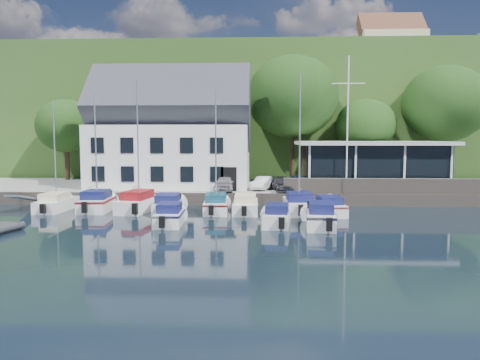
{
  "coord_description": "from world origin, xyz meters",
  "views": [
    {
      "loc": [
        1.16,
        -26.07,
        5.52
      ],
      "look_at": [
        -0.41,
        9.0,
        2.25
      ],
      "focal_mm": 35.0,
      "sensor_mm": 36.0,
      "label": 1
    }
  ],
  "objects": [
    {
      "name": "boat_r1_4",
      "position": [
        -2.09,
        7.55,
        4.28
      ],
      "size": [
        2.18,
        5.99,
        8.55
      ],
      "primitive_type": null,
      "rotation": [
        0.0,
        0.0,
        0.05
      ],
      "color": "white",
      "rests_on": "ground"
    },
    {
      "name": "boat_r2_2",
      "position": [
        -4.53,
        2.72,
        0.7
      ],
      "size": [
        1.97,
        5.23,
        1.4
      ],
      "primitive_type": null,
      "rotation": [
        0.0,
        0.0,
        0.04
      ],
      "color": "white",
      "rests_on": "ground"
    },
    {
      "name": "quay",
      "position": [
        0.0,
        17.5,
        0.5
      ],
      "size": [
        60.0,
        13.0,
        1.0
      ],
      "primitive_type": "cube",
      "color": "#969691",
      "rests_on": "ground"
    },
    {
      "name": "harbor_building",
      "position": [
        -7.0,
        16.5,
        5.35
      ],
      "size": [
        14.4,
        8.2,
        8.7
      ],
      "primitive_type": null,
      "color": "white",
      "rests_on": "quay"
    },
    {
      "name": "farmhouse",
      "position": [
        22.0,
        52.0,
        20.1
      ],
      "size": [
        10.4,
        7.0,
        8.2
      ],
      "primitive_type": null,
      "color": "beige",
      "rests_on": "hillside"
    },
    {
      "name": "tree_0",
      "position": [
        -19.19,
        22.15,
        5.21
      ],
      "size": [
        6.16,
        6.16,
        8.42
      ],
      "primitive_type": null,
      "color": "#113510",
      "rests_on": "quay"
    },
    {
      "name": "hillside",
      "position": [
        0.0,
        62.0,
        8.0
      ],
      "size": [
        160.0,
        75.0,
        16.0
      ],
      "primitive_type": "cube",
      "color": "#2A4F1D",
      "rests_on": "ground"
    },
    {
      "name": "club_pavilion",
      "position": [
        11.0,
        16.0,
        3.05
      ],
      "size": [
        13.2,
        7.2,
        4.1
      ],
      "primitive_type": null,
      "color": "black",
      "rests_on": "quay"
    },
    {
      "name": "quay_face",
      "position": [
        0.0,
        11.0,
        0.5
      ],
      "size": [
        60.0,
        0.3,
        1.0
      ],
      "primitive_type": "cube",
      "color": "#6C6156",
      "rests_on": "ground"
    },
    {
      "name": "boat_r1_5",
      "position": [
        0.06,
        7.44,
        0.69
      ],
      "size": [
        1.97,
        5.97,
        1.37
      ],
      "primitive_type": null,
      "rotation": [
        0.0,
        0.0,
        0.01
      ],
      "color": "white",
      "rests_on": "ground"
    },
    {
      "name": "car_white",
      "position": [
        1.36,
        13.73,
        1.56
      ],
      "size": [
        2.2,
        3.58,
        1.11
      ],
      "primitive_type": "imported",
      "rotation": [
        0.0,
        0.0,
        -0.33
      ],
      "color": "silver",
      "rests_on": "quay"
    },
    {
      "name": "flagpole",
      "position": [
        8.17,
        12.39,
        6.49
      ],
      "size": [
        2.63,
        0.2,
        10.97
      ],
      "primitive_type": null,
      "color": "white",
      "rests_on": "quay"
    },
    {
      "name": "boat_r1_7",
      "position": [
        6.01,
        7.05,
        0.67
      ],
      "size": [
        2.5,
        5.7,
        1.34
      ],
      "primitive_type": null,
      "rotation": [
        0.0,
        0.0,
        0.1
      ],
      "color": "white",
      "rests_on": "ground"
    },
    {
      "name": "tree_4",
      "position": [
        11.86,
        22.46,
        5.19
      ],
      "size": [
        6.14,
        6.14,
        8.39
      ],
      "primitive_type": null,
      "color": "#113510",
      "rests_on": "quay"
    },
    {
      "name": "tree_1",
      "position": [
        -10.9,
        21.89,
        5.91
      ],
      "size": [
        7.18,
        7.18,
        9.82
      ],
      "primitive_type": null,
      "color": "#113510",
      "rests_on": "quay"
    },
    {
      "name": "boat_r1_0",
      "position": [
        -14.11,
        7.92,
        4.19
      ],
      "size": [
        2.09,
        6.3,
        8.37
      ],
      "primitive_type": null,
      "rotation": [
        0.0,
        0.0,
        -0.04
      ],
      "color": "white",
      "rests_on": "ground"
    },
    {
      "name": "tree_3",
      "position": [
        4.35,
        21.92,
        7.36
      ],
      "size": [
        9.31,
        9.31,
        12.72
      ],
      "primitive_type": null,
      "color": "#113510",
      "rests_on": "quay"
    },
    {
      "name": "gangway",
      "position": [
        -16.5,
        9.0,
        0.0
      ],
      "size": [
        1.2,
        6.0,
        1.4
      ],
      "primitive_type": null,
      "color": "#BBBABF",
      "rests_on": "ground"
    },
    {
      "name": "boat_r1_2",
      "position": [
        -7.88,
        7.99,
        4.78
      ],
      "size": [
        3.05,
        7.35,
        9.56
      ],
      "primitive_type": null,
      "rotation": [
        0.0,
        0.0,
        -0.15
      ],
      "color": "white",
      "rests_on": "ground"
    },
    {
      "name": "seawall",
      "position": [
        12.0,
        11.4,
        1.6
      ],
      "size": [
        18.0,
        0.5,
        1.2
      ],
      "primitive_type": "cube",
      "color": "#6C6156",
      "rests_on": "quay"
    },
    {
      "name": "tree_5",
      "position": [
        19.65,
        22.21,
        6.82
      ],
      "size": [
        8.51,
        8.51,
        11.64
      ],
      "primitive_type": null,
      "color": "#113510",
      "rests_on": "quay"
    },
    {
      "name": "field_patch",
      "position": [
        8.0,
        70.0,
        16.15
      ],
      "size": [
        50.0,
        30.0,
        0.3
      ],
      "primitive_type": "cube",
      "color": "#5C6733",
      "rests_on": "hillside"
    },
    {
      "name": "car_blue",
      "position": [
        4.25,
        13.8,
        1.65
      ],
      "size": [
        2.13,
        4.0,
        1.3
      ],
      "primitive_type": "imported",
      "rotation": [
        0.0,
        0.0,
        -0.17
      ],
      "color": "navy",
      "rests_on": "quay"
    },
    {
      "name": "boat_r1_3",
      "position": [
        -5.5,
        7.11,
        0.71
      ],
      "size": [
        2.47,
        6.22,
        1.43
      ],
      "primitive_type": null,
      "rotation": [
        0.0,
        0.0,
        0.07
      ],
      "color": "white",
      "rests_on": "ground"
    },
    {
      "name": "boat_r1_6",
      "position": [
        3.93,
        7.53,
        4.71
      ],
      "size": [
        2.41,
        6.18,
        9.41
      ],
      "primitive_type": null,
      "rotation": [
        0.0,
        0.0,
        0.03
      ],
      "color": "white",
      "rests_on": "ground"
    },
    {
      "name": "car_dgrey",
      "position": [
        3.0,
        12.76,
        1.55
      ],
      "size": [
        2.06,
        3.99,
        1.11
      ],
      "primitive_type": "imported",
      "rotation": [
        0.0,
        0.0,
        0.14
      ],
      "color": "#2B2B30",
      "rests_on": "quay"
    },
    {
      "name": "boat_r2_3",
      "position": [
        2.18,
        2.81,
        0.68
      ],
      "size": [
        2.24,
        5.36,
        1.37
      ],
      "primitive_type": null,
      "rotation": [
        0.0,
        0.0,
        -0.1
      ],
      "color": "white",
      "rests_on": "ground"
    },
    {
      "name": "boat_r2_4",
      "position": [
        4.83,
        2.54,
        0.77
      ],
      "size": [
        2.36,
        6.47,
        1.54
      ],
      "primitive_type": null,
      "rotation": [
        0.0,
        0.0,
        -0.08
      ],
      "color": "white",
      "rests_on": "ground"
    },
    {
      "name": "ground",
      "position": [
        0.0,
        0.0,
        0.0
      ],
      "size": [
        180.0,
        180.0,
        0.0
      ],
      "primitive_type": "plane",
      "color": "black",
      "rests_on": "ground"
    },
    {
      "name": "boat_r1_1",
      "position": [
        -11.01,
        7.92,
        4.8
      ],
      "size": [
        2.53,
        5.91,
        9.6
      ],
      "primitive_type": null,
      "rotation": [
        0.0,
        0.0,
        0.06
      ],
      "color": "white",
      "rests_on": "ground"
    },
    {
      "name": "car_silver",
      "position": [
        -1.81,
        12.63,
        1.65
      ],
      "size": [
        1.8,
        3.93,
        1.3
      ],
      "primitive_type": "imported",
      "rotation": [
        0.0,
        0.0,
        -0.07
      ],
      "color": "#ACABB0",
      "rests_on": "quay"
    }
  ]
}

